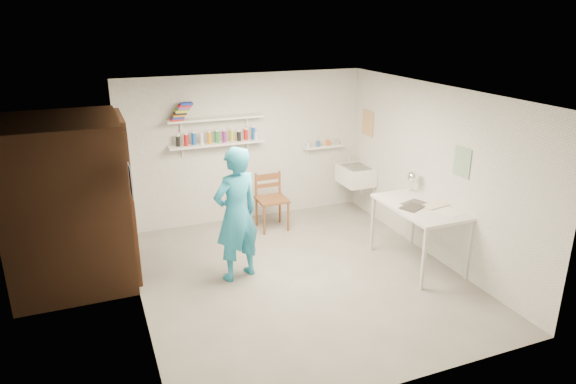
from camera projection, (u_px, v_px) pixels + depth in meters
name	position (u px, v px, depth m)	size (l,w,h in m)	color
floor	(299.00, 277.00, 6.75)	(4.00, 4.50, 0.02)	slate
ceiling	(301.00, 92.00, 5.95)	(4.00, 4.50, 0.02)	silver
wall_back	(245.00, 148.00, 8.33)	(4.00, 0.02, 2.40)	silver
wall_front	(404.00, 271.00, 4.37)	(4.00, 0.02, 2.40)	silver
wall_left	(132.00, 213.00, 5.64)	(0.02, 4.50, 2.40)	silver
wall_right	(434.00, 173.00, 7.06)	(0.02, 4.50, 2.40)	silver
doorway_recess	(127.00, 199.00, 6.64)	(0.02, 0.90, 2.00)	black
corridor_box	(67.00, 203.00, 6.37)	(1.40, 1.50, 2.10)	brown
door_lintel	(120.00, 119.00, 6.30)	(0.06, 1.05, 0.10)	brown
door_jamb_near	(133.00, 212.00, 6.21)	(0.06, 0.10, 2.00)	brown
door_jamb_far	(125.00, 187.00, 7.08)	(0.06, 0.10, 2.00)	brown
shelf_lower	(217.00, 144.00, 7.99)	(1.50, 0.22, 0.03)	white
shelf_upper	(216.00, 118.00, 7.86)	(1.50, 0.22, 0.03)	white
ledge_shelf	(323.00, 147.00, 8.75)	(0.70, 0.14, 0.03)	white
poster_left	(131.00, 181.00, 5.58)	(0.01, 0.28, 0.36)	#334C7F
poster_right_a	(368.00, 123.00, 8.51)	(0.01, 0.34, 0.42)	#995933
poster_right_b	(462.00, 162.00, 6.47)	(0.01, 0.30, 0.38)	#3F724C
belfast_sink	(356.00, 175.00, 8.62)	(0.48, 0.60, 0.30)	white
man	(236.00, 214.00, 6.46)	(0.64, 0.42, 1.76)	teal
wall_clock	(236.00, 187.00, 6.57)	(0.32, 0.32, 0.04)	#CCC48B
wooden_chair	(272.00, 200.00, 8.10)	(0.46, 0.44, 0.99)	brown
work_table	(418.00, 235.00, 6.95)	(0.78, 1.30, 0.86)	silver
desk_lamp	(413.00, 177.00, 7.26)	(0.16, 0.16, 0.16)	silver
spray_cans	(217.00, 138.00, 7.96)	(1.34, 0.06, 0.17)	black
book_stack	(181.00, 112.00, 7.63)	(0.34, 0.14, 0.25)	red
ledge_pots	(323.00, 143.00, 8.73)	(0.48, 0.07, 0.09)	silver
papers	(421.00, 205.00, 6.81)	(0.30, 0.22, 0.02)	silver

